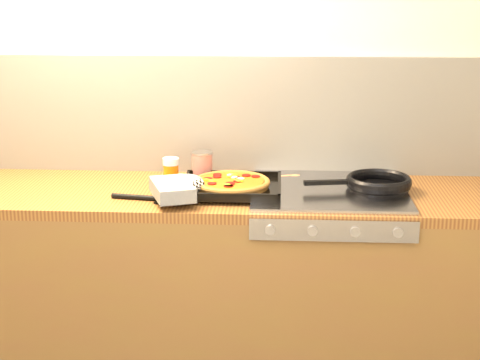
# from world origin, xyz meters

# --- Properties ---
(room_shell) EXTENTS (3.20, 3.20, 3.20)m
(room_shell) POSITION_xyz_m (0.00, 1.39, 1.15)
(room_shell) COLOR white
(room_shell) RESTS_ON ground
(counter_run) EXTENTS (3.20, 0.62, 0.90)m
(counter_run) POSITION_xyz_m (0.00, 1.10, 0.45)
(counter_run) COLOR brown
(counter_run) RESTS_ON ground
(stovetop) EXTENTS (0.60, 0.56, 0.02)m
(stovetop) POSITION_xyz_m (0.45, 1.10, 0.91)
(stovetop) COLOR #A1A0A6
(stovetop) RESTS_ON counter_run
(pizza_on_tray) EXTENTS (0.51, 0.44, 0.07)m
(pizza_on_tray) POSITION_xyz_m (0.01, 1.03, 0.94)
(pizza_on_tray) COLOR black
(pizza_on_tray) RESTS_ON stovetop
(frying_pan) EXTENTS (0.44, 0.30, 0.04)m
(frying_pan) POSITION_xyz_m (0.64, 1.11, 0.94)
(frying_pan) COLOR black
(frying_pan) RESTS_ON stovetop
(tomato_can) EXTENTS (0.09, 0.09, 0.12)m
(tomato_can) POSITION_xyz_m (-0.07, 1.24, 0.96)
(tomato_can) COLOR #950D0C
(tomato_can) RESTS_ON counter_run
(juice_glass) EXTENTS (0.08, 0.08, 0.11)m
(juice_glass) POSITION_xyz_m (-0.19, 1.18, 0.96)
(juice_glass) COLOR orange
(juice_glass) RESTS_ON counter_run
(wooden_spoon) EXTENTS (0.29, 0.10, 0.02)m
(wooden_spoon) POSITION_xyz_m (0.23, 1.27, 0.91)
(wooden_spoon) COLOR #AA7048
(wooden_spoon) RESTS_ON counter_run
(black_spatula) EXTENTS (0.29, 0.10, 0.02)m
(black_spatula) POSITION_xyz_m (-0.24, 0.95, 0.91)
(black_spatula) COLOR black
(black_spatula) RESTS_ON counter_run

